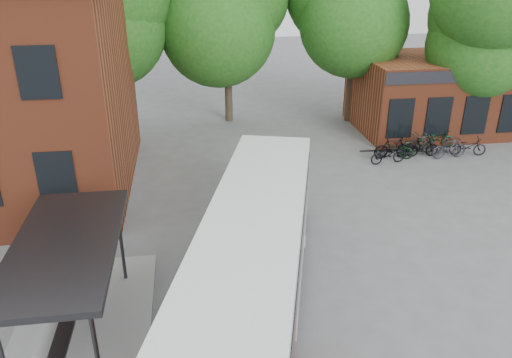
{
  "coord_description": "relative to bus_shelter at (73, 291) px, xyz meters",
  "views": [
    {
      "loc": [
        -1.5,
        -11.56,
        8.95
      ],
      "look_at": [
        0.72,
        3.83,
        2.0
      ],
      "focal_mm": 35.0,
      "sensor_mm": 36.0,
      "label": 1
    }
  ],
  "objects": [
    {
      "name": "ground",
      "position": [
        4.5,
        1.0,
        -1.45
      ],
      "size": [
        100.0,
        100.0,
        0.0
      ],
      "primitive_type": "plane",
      "color": "#5F5F61"
    },
    {
      "name": "shop_row",
      "position": [
        19.5,
        15.0,
        0.55
      ],
      "size": [
        14.0,
        6.2,
        4.0
      ],
      "primitive_type": null,
      "color": "brown",
      "rests_on": "ground"
    },
    {
      "name": "bus_shelter",
      "position": [
        0.0,
        0.0,
        0.0
      ],
      "size": [
        3.6,
        7.0,
        2.9
      ],
      "primitive_type": null,
      "color": "#2A2A2D",
      "rests_on": "ground"
    },
    {
      "name": "bike_rail",
      "position": [
        13.78,
        11.0,
        -1.26
      ],
      "size": [
        5.2,
        0.1,
        0.38
      ],
      "primitive_type": null,
      "color": "#2A2A2D",
      "rests_on": "ground"
    },
    {
      "name": "tree_0",
      "position": [
        -1.5,
        17.0,
        4.05
      ],
      "size": [
        7.92,
        7.92,
        11.0
      ],
      "primitive_type": null,
      "color": "#1C4E14",
      "rests_on": "ground"
    },
    {
      "name": "tree_1",
      "position": [
        5.5,
        18.0,
        3.75
      ],
      "size": [
        7.92,
        7.92,
        10.4
      ],
      "primitive_type": null,
      "color": "#1C4E14",
      "rests_on": "ground"
    },
    {
      "name": "tree_2",
      "position": [
        12.5,
        17.0,
        4.05
      ],
      "size": [
        7.92,
        7.92,
        11.0
      ],
      "primitive_type": null,
      "color": "#1C4E14",
      "rests_on": "ground"
    },
    {
      "name": "tree_3",
      "position": [
        17.5,
        13.0,
        3.19
      ],
      "size": [
        7.04,
        7.04,
        9.28
      ],
      "primitive_type": null,
      "color": "#1C4E14",
      "rests_on": "ground"
    },
    {
      "name": "city_bus",
      "position": [
        4.55,
        0.52,
        0.06
      ],
      "size": [
        5.67,
        12.16,
        3.03
      ],
      "primitive_type": null,
      "rotation": [
        0.0,
        0.0,
        -0.27
      ],
      "color": "#A2270A",
      "rests_on": "ground"
    },
    {
      "name": "bicycle_0",
      "position": [
        12.26,
        10.17,
        -0.99
      ],
      "size": [
        1.82,
        0.84,
        0.92
      ],
      "primitive_type": "imported",
      "rotation": [
        0.0,
        0.0,
        1.7
      ],
      "color": "black",
      "rests_on": "ground"
    },
    {
      "name": "bicycle_1",
      "position": [
        12.72,
        10.77,
        -0.9
      ],
      "size": [
        1.83,
        0.52,
        1.1
      ],
      "primitive_type": "imported",
      "rotation": [
        0.0,
        0.0,
        1.57
      ],
      "color": "black",
      "rests_on": "ground"
    },
    {
      "name": "bicycle_2",
      "position": [
        12.85,
        10.81,
        -0.99
      ],
      "size": [
        1.85,
        1.3,
        0.92
      ],
      "primitive_type": "imported",
      "rotation": [
        0.0,
        0.0,
        1.14
      ],
      "color": "black",
      "rests_on": "ground"
    },
    {
      "name": "bicycle_3",
      "position": [
        14.24,
        10.77,
        -0.96
      ],
      "size": [
        1.65,
        0.53,
        0.98
      ],
      "primitive_type": "imported",
      "rotation": [
        0.0,
        0.0,
        1.53
      ],
      "color": "black",
      "rests_on": "ground"
    },
    {
      "name": "bicycle_4",
      "position": [
        13.95,
        11.32,
        -0.99
      ],
      "size": [
        1.84,
        1.16,
        0.91
      ],
      "primitive_type": "imported",
      "rotation": [
        0.0,
        0.0,
        1.92
      ],
      "color": "#0B321B",
      "rests_on": "ground"
    },
    {
      "name": "bicycle_5",
      "position": [
        14.21,
        11.12,
        -0.91
      ],
      "size": [
        1.82,
        0.67,
        1.07
      ],
      "primitive_type": "imported",
      "rotation": [
        0.0,
        0.0,
        1.66
      ],
      "color": "#2A2A2D",
      "rests_on": "ground"
    },
    {
      "name": "bicycle_6",
      "position": [
        15.58,
        11.94,
        -0.99
      ],
      "size": [
        1.81,
        0.76,
        0.93
      ],
      "primitive_type": "imported",
      "rotation": [
        0.0,
        0.0,
        1.49
      ],
      "color": "#0A311D",
      "rests_on": "ground"
    },
    {
      "name": "bicycle_7",
      "position": [
        15.43,
        10.38,
        -0.92
      ],
      "size": [
        1.8,
        0.65,
        1.06
      ],
      "primitive_type": "imported",
      "rotation": [
        0.0,
        0.0,
        1.66
      ],
      "color": "#292831",
      "rests_on": "ground"
    },
    {
      "name": "bicycle_extra_0",
      "position": [
        16.54,
        10.64,
        -0.99
      ],
      "size": [
        1.84,
        0.97,
        0.92
      ],
      "primitive_type": "imported",
      "rotation": [
        0.0,
        0.0,
        1.36
      ],
      "color": "black",
      "rests_on": "ground"
    }
  ]
}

